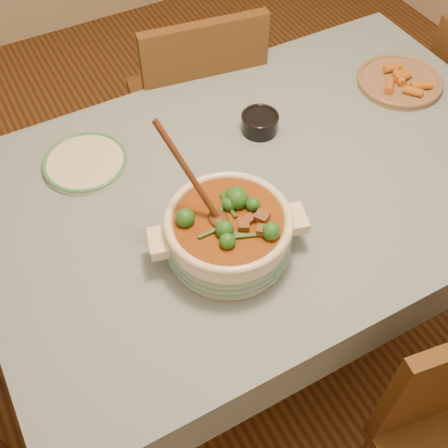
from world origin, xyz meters
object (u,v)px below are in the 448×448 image
(white_plate, at_px, (85,162))
(chair_far, at_px, (198,103))
(stew_casserole, at_px, (228,230))
(dining_table, at_px, (265,196))
(condiment_bowl, at_px, (260,122))
(fried_plate, at_px, (400,80))

(white_plate, distance_m, chair_far, 0.67)
(stew_casserole, bearing_deg, dining_table, 38.18)
(stew_casserole, height_order, white_plate, stew_casserole)
(stew_casserole, bearing_deg, white_plate, 115.32)
(dining_table, relative_size, condiment_bowl, 12.51)
(stew_casserole, relative_size, fried_plate, 1.18)
(fried_plate, bearing_deg, stew_casserole, -158.66)
(dining_table, height_order, stew_casserole, stew_casserole)
(fried_plate, xyz_separation_m, chair_far, (-0.53, 0.48, -0.24))
(dining_table, bearing_deg, fried_plate, 13.68)
(stew_casserole, height_order, fried_plate, stew_casserole)
(dining_table, height_order, condiment_bowl, condiment_bowl)
(dining_table, relative_size, chair_far, 1.77)
(stew_casserole, distance_m, condiment_bowl, 0.47)
(white_plate, xyz_separation_m, fried_plate, (1.07, -0.14, 0.01))
(dining_table, relative_size, stew_casserole, 4.07)
(dining_table, distance_m, condiment_bowl, 0.23)
(white_plate, height_order, chair_far, chair_far)
(dining_table, xyz_separation_m, stew_casserole, (-0.23, -0.18, 0.17))
(white_plate, bearing_deg, fried_plate, -7.70)
(white_plate, bearing_deg, condiment_bowl, -12.21)
(condiment_bowl, bearing_deg, stew_casserole, -130.79)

